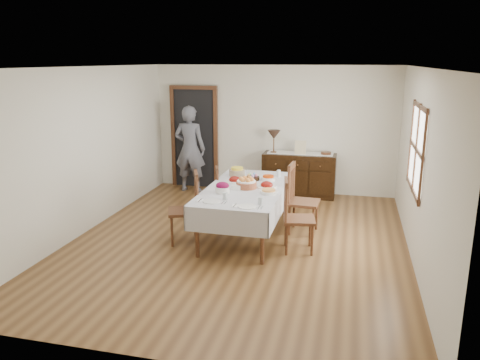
% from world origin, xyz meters
% --- Properties ---
extents(ground, '(6.00, 6.00, 0.00)m').
position_xyz_m(ground, '(0.00, 0.00, 0.00)').
color(ground, brown).
extents(room_shell, '(5.02, 6.02, 2.65)m').
position_xyz_m(room_shell, '(-0.15, 0.42, 1.64)').
color(room_shell, silver).
rests_on(room_shell, ground).
extents(dining_table, '(1.19, 2.31, 0.79)m').
position_xyz_m(dining_table, '(0.05, 0.28, 0.70)').
color(dining_table, '#BDBDC1').
rests_on(dining_table, ground).
extents(chair_left_near, '(0.59, 0.59, 1.08)m').
position_xyz_m(chair_left_near, '(-0.76, -0.16, 0.55)').
color(chair_left_near, '#54301C').
rests_on(chair_left_near, ground).
extents(chair_left_far, '(0.51, 0.51, 0.96)m').
position_xyz_m(chair_left_far, '(-0.68, 0.73, 0.49)').
color(chair_left_far, '#54301C').
rests_on(chair_left_far, ground).
extents(chair_right_near, '(0.51, 0.51, 1.06)m').
position_xyz_m(chair_right_near, '(0.87, -0.13, 0.54)').
color(chair_right_near, '#54301C').
rests_on(chair_right_near, ground).
extents(chair_right_far, '(0.49, 0.49, 1.12)m').
position_xyz_m(chair_right_far, '(0.85, 0.64, 0.57)').
color(chair_right_far, '#54301C').
rests_on(chair_right_far, ground).
extents(sideboard, '(1.45, 0.53, 0.87)m').
position_xyz_m(sideboard, '(0.59, 2.72, 0.44)').
color(sideboard, black).
rests_on(sideboard, ground).
extents(person, '(0.60, 0.38, 1.92)m').
position_xyz_m(person, '(-1.67, 2.55, 0.96)').
color(person, slate).
rests_on(person, ground).
extents(bread_basket, '(0.32, 0.32, 0.18)m').
position_xyz_m(bread_basket, '(0.07, 0.24, 0.86)').
color(bread_basket, brown).
rests_on(bread_basket, dining_table).
extents(egg_basket, '(0.24, 0.24, 0.11)m').
position_xyz_m(egg_basket, '(0.05, 0.75, 0.83)').
color(egg_basket, black).
rests_on(egg_basket, dining_table).
extents(ham_platter_a, '(0.29, 0.29, 0.11)m').
position_xyz_m(ham_platter_a, '(-0.20, 0.56, 0.82)').
color(ham_platter_a, white).
rests_on(ham_platter_a, dining_table).
extents(ham_platter_b, '(0.31, 0.31, 0.11)m').
position_xyz_m(ham_platter_b, '(0.36, 0.35, 0.82)').
color(ham_platter_b, white).
rests_on(ham_platter_b, dining_table).
extents(beet_bowl, '(0.21, 0.21, 0.16)m').
position_xyz_m(beet_bowl, '(-0.22, -0.10, 0.87)').
color(beet_bowl, white).
rests_on(beet_bowl, dining_table).
extents(carrot_bowl, '(0.23, 0.23, 0.09)m').
position_xyz_m(carrot_bowl, '(0.31, 0.77, 0.83)').
color(carrot_bowl, white).
rests_on(carrot_bowl, dining_table).
extents(pineapple_bowl, '(0.27, 0.27, 0.15)m').
position_xyz_m(pineapple_bowl, '(-0.26, 0.95, 0.86)').
color(pineapple_bowl, tan).
rests_on(pineapple_bowl, dining_table).
extents(casserole_dish, '(0.25, 0.25, 0.07)m').
position_xyz_m(casserole_dish, '(0.45, 0.01, 0.82)').
color(casserole_dish, white).
rests_on(casserole_dish, dining_table).
extents(butter_dish, '(0.14, 0.09, 0.07)m').
position_xyz_m(butter_dish, '(-0.06, 0.11, 0.83)').
color(butter_dish, white).
rests_on(butter_dish, dining_table).
extents(setting_left, '(0.42, 0.31, 0.10)m').
position_xyz_m(setting_left, '(-0.19, -0.52, 0.81)').
color(setting_left, white).
rests_on(setting_left, dining_table).
extents(setting_right, '(0.42, 0.31, 0.10)m').
position_xyz_m(setting_right, '(0.33, -0.63, 0.81)').
color(setting_right, white).
rests_on(setting_right, dining_table).
extents(glass_far_a, '(0.07, 0.07, 0.10)m').
position_xyz_m(glass_far_a, '(-0.15, 0.99, 0.84)').
color(glass_far_a, silver).
rests_on(glass_far_a, dining_table).
extents(glass_far_b, '(0.07, 0.07, 0.11)m').
position_xyz_m(glass_far_b, '(0.43, 1.08, 0.85)').
color(glass_far_b, silver).
rests_on(glass_far_b, dining_table).
extents(runner, '(1.30, 0.35, 0.01)m').
position_xyz_m(runner, '(0.60, 2.76, 0.88)').
color(runner, white).
rests_on(runner, sideboard).
extents(table_lamp, '(0.26, 0.26, 0.46)m').
position_xyz_m(table_lamp, '(0.07, 2.69, 1.23)').
color(table_lamp, brown).
rests_on(table_lamp, sideboard).
extents(picture_frame, '(0.22, 0.08, 0.28)m').
position_xyz_m(picture_frame, '(0.61, 2.64, 1.01)').
color(picture_frame, beige).
rests_on(picture_frame, sideboard).
extents(deco_bowl, '(0.20, 0.20, 0.06)m').
position_xyz_m(deco_bowl, '(1.11, 2.74, 0.90)').
color(deco_bowl, '#54301C').
rests_on(deco_bowl, sideboard).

